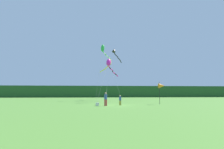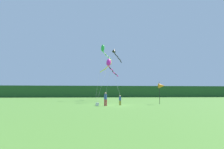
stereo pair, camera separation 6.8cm
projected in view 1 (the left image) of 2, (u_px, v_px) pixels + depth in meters
ground_plane at (116, 105)px, 23.98m from camera, size 120.00×120.00×0.00m
distant_treeline at (103, 92)px, 68.77m from camera, size 108.00×3.80×4.31m
person_adult at (106, 98)px, 23.05m from camera, size 0.38×0.38×1.72m
person_child at (120, 100)px, 24.03m from camera, size 0.30×0.30×1.35m
cooler_box at (97, 104)px, 23.18m from camera, size 0.44×0.33×0.39m
banner_flag_pole at (162, 86)px, 26.36m from camera, size 0.90×0.70×3.28m
kite_black at (115, 53)px, 40.98m from camera, size 4.90×10.37×11.78m
kite_yellow at (109, 63)px, 42.99m from camera, size 4.44×9.08×9.92m
kite_green at (103, 50)px, 41.43m from camera, size 4.11×9.41×12.81m
kite_magenta at (109, 64)px, 33.27m from camera, size 4.73×10.86×8.04m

